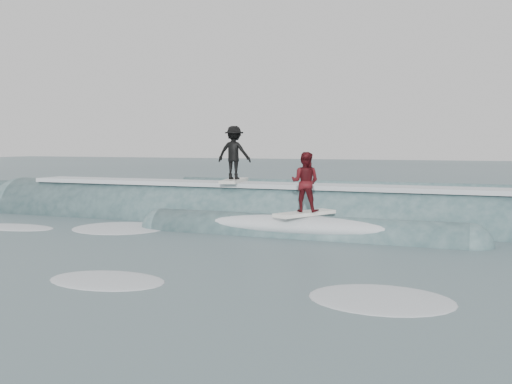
% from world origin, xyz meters
% --- Properties ---
extents(ground, '(160.00, 160.00, 0.00)m').
position_xyz_m(ground, '(0.00, 0.00, 0.00)').
color(ground, '#3C5158').
rests_on(ground, ground).
extents(breaking_wave, '(22.91, 4.03, 2.50)m').
position_xyz_m(breaking_wave, '(0.24, 4.12, 0.04)').
color(breaking_wave, '#335156').
rests_on(breaking_wave, ground).
extents(surfer_black, '(1.18, 2.06, 1.88)m').
position_xyz_m(surfer_black, '(-1.18, 4.42, 2.24)').
color(surfer_black, silver).
rests_on(surfer_black, ground).
extents(surfer_red, '(1.42, 2.03, 1.78)m').
position_xyz_m(surfer_red, '(1.94, 2.22, 1.44)').
color(surfer_red, white).
rests_on(surfer_red, ground).
extents(whitewater, '(14.51, 7.76, 0.10)m').
position_xyz_m(whitewater, '(-1.98, -0.60, 0.00)').
color(whitewater, silver).
rests_on(whitewater, ground).
extents(far_swells, '(42.54, 8.65, 0.80)m').
position_xyz_m(far_swells, '(-0.38, 17.65, 0.00)').
color(far_swells, '#335156').
rests_on(far_swells, ground).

